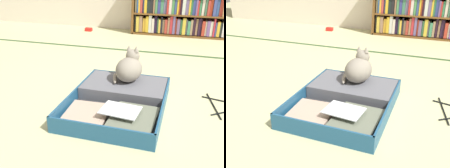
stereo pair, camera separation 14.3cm
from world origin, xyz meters
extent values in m
plane|color=#C2C28C|center=(0.00, 0.00, 0.00)|extent=(10.00, 10.00, 0.00)
cube|color=#32502A|center=(0.00, 1.30, 0.00)|extent=(4.80, 0.05, 0.00)
cube|color=brown|center=(-0.40, 2.24, 0.43)|extent=(0.03, 0.28, 0.85)
cube|color=brown|center=(0.39, 2.24, 0.01)|extent=(1.56, 0.28, 0.02)
cube|color=brown|center=(0.39, 2.24, 0.29)|extent=(1.53, 0.28, 0.02)
cube|color=black|center=(-0.36, 2.24, 0.15)|extent=(0.02, 0.24, 0.24)
cube|color=gold|center=(-0.32, 2.23, 0.14)|extent=(0.04, 0.24, 0.22)
cube|color=#967155|center=(-0.28, 2.23, 0.15)|extent=(0.04, 0.24, 0.23)
cube|color=gold|center=(-0.23, 2.25, 0.13)|extent=(0.04, 0.24, 0.19)
cube|color=gold|center=(-0.18, 2.23, 0.15)|extent=(0.04, 0.24, 0.22)
cube|color=silver|center=(-0.14, 2.23, 0.15)|extent=(0.04, 0.24, 0.24)
cube|color=beige|center=(-0.10, 2.23, 0.13)|extent=(0.03, 0.24, 0.20)
cube|color=black|center=(-0.07, 2.24, 0.15)|extent=(0.04, 0.24, 0.23)
cube|color=#457657|center=(-0.03, 2.25, 0.13)|extent=(0.02, 0.24, 0.20)
cube|color=gold|center=(-0.01, 2.23, 0.13)|extent=(0.03, 0.24, 0.19)
cube|color=#1E202E|center=(0.02, 2.25, 0.14)|extent=(0.02, 0.24, 0.22)
cube|color=#977C62|center=(0.05, 2.25, 0.13)|extent=(0.03, 0.24, 0.19)
cube|color=#B13A2F|center=(0.08, 2.23, 0.13)|extent=(0.03, 0.24, 0.19)
cube|color=#9E7556|center=(0.12, 2.24, 0.15)|extent=(0.03, 0.24, 0.22)
cube|color=#C02E36|center=(0.15, 2.23, 0.15)|extent=(0.04, 0.24, 0.24)
cube|color=slate|center=(0.19, 2.23, 0.16)|extent=(0.03, 0.24, 0.25)
cube|color=#BD3F2A|center=(0.22, 2.25, 0.14)|extent=(0.02, 0.24, 0.21)
cube|color=slate|center=(0.25, 2.23, 0.14)|extent=(0.04, 0.24, 0.21)
cube|color=#468A62|center=(0.29, 2.25, 0.13)|extent=(0.02, 0.24, 0.20)
cube|color=gold|center=(0.32, 2.23, 0.15)|extent=(0.04, 0.24, 0.22)
cube|color=slate|center=(0.36, 2.24, 0.14)|extent=(0.02, 0.24, 0.20)
cube|color=#418A63|center=(0.39, 2.23, 0.13)|extent=(0.04, 0.24, 0.19)
cube|color=#A28260|center=(0.42, 2.23, 0.14)|extent=(0.03, 0.24, 0.21)
cube|color=black|center=(0.46, 2.23, 0.16)|extent=(0.03, 0.24, 0.25)
cube|color=#9D7252|center=(0.49, 2.25, 0.15)|extent=(0.03, 0.24, 0.22)
cube|color=#29182D|center=(0.53, 2.24, 0.15)|extent=(0.04, 0.24, 0.23)
cube|color=#B83828|center=(0.58, 2.23, 0.13)|extent=(0.04, 0.24, 0.20)
cube|color=silver|center=(0.61, 2.24, 0.13)|extent=(0.02, 0.24, 0.19)
cube|color=#765292|center=(0.64, 2.23, 0.14)|extent=(0.04, 0.24, 0.20)
cube|color=silver|center=(0.68, 2.24, 0.13)|extent=(0.03, 0.24, 0.20)
cube|color=#C42B3E|center=(0.71, 2.23, 0.15)|extent=(0.02, 0.24, 0.24)
cube|color=#374584|center=(0.74, 2.23, 0.13)|extent=(0.02, 0.24, 0.19)
cube|color=gold|center=(0.77, 2.23, 0.13)|extent=(0.04, 0.24, 0.20)
cube|color=#222B2C|center=(0.80, 2.24, 0.13)|extent=(0.03, 0.24, 0.19)
cube|color=silver|center=(0.83, 2.23, 0.13)|extent=(0.02, 0.24, 0.19)
cube|color=gray|center=(-0.36, 2.25, 0.41)|extent=(0.02, 0.24, 0.23)
cube|color=#274D97|center=(-0.33, 2.24, 0.40)|extent=(0.02, 0.24, 0.20)
cube|color=gold|center=(-0.31, 2.24, 0.42)|extent=(0.02, 0.24, 0.24)
cube|color=#B23E39|center=(-0.28, 2.24, 0.40)|extent=(0.03, 0.24, 0.19)
cube|color=#3B4582|center=(-0.25, 2.25, 0.40)|extent=(0.02, 0.24, 0.20)
cube|color=gold|center=(-0.22, 2.23, 0.40)|extent=(0.03, 0.24, 0.19)
cube|color=black|center=(-0.18, 2.24, 0.41)|extent=(0.04, 0.24, 0.22)
cube|color=black|center=(-0.14, 2.24, 0.40)|extent=(0.04, 0.24, 0.20)
cube|color=#9C6F51|center=(-0.10, 2.23, 0.41)|extent=(0.02, 0.24, 0.21)
cube|color=#4A8555|center=(-0.07, 2.24, 0.40)|extent=(0.03, 0.24, 0.20)
cube|color=#383B8A|center=(-0.03, 2.25, 0.40)|extent=(0.04, 0.24, 0.19)
cube|color=#407B5D|center=(0.01, 2.25, 0.41)|extent=(0.04, 0.24, 0.22)
cube|color=slate|center=(0.05, 2.25, 0.41)|extent=(0.04, 0.24, 0.21)
cube|color=red|center=(0.08, 2.23, 0.41)|extent=(0.02, 0.24, 0.22)
cube|color=silver|center=(0.12, 2.24, 0.40)|extent=(0.04, 0.24, 0.20)
cube|color=#4B8A4E|center=(0.16, 2.24, 0.41)|extent=(0.03, 0.24, 0.23)
cube|color=#3A4E8D|center=(0.19, 2.24, 0.42)|extent=(0.03, 0.24, 0.24)
cube|color=yellow|center=(0.22, 2.24, 0.41)|extent=(0.02, 0.24, 0.22)
cube|color=#BF442C|center=(0.24, 2.24, 0.42)|extent=(0.02, 0.24, 0.23)
cube|color=black|center=(0.26, 2.23, 0.40)|extent=(0.02, 0.24, 0.20)
cube|color=silver|center=(0.30, 2.23, 0.42)|extent=(0.04, 0.24, 0.24)
cube|color=slate|center=(0.34, 2.24, 0.40)|extent=(0.04, 0.24, 0.21)
cube|color=gold|center=(0.37, 2.24, 0.41)|extent=(0.02, 0.24, 0.21)
cube|color=#3B895B|center=(0.40, 2.24, 0.42)|extent=(0.02, 0.24, 0.23)
cube|color=#344288|center=(0.43, 2.24, 0.42)|extent=(0.04, 0.24, 0.24)
cube|color=#7E5993|center=(0.46, 2.23, 0.40)|extent=(0.02, 0.24, 0.20)
cube|color=red|center=(0.48, 2.24, 0.40)|extent=(0.02, 0.24, 0.19)
cube|color=#3A8B5A|center=(0.51, 2.25, 0.40)|extent=(0.02, 0.24, 0.19)
cube|color=silver|center=(0.54, 2.25, 0.42)|extent=(0.04, 0.24, 0.24)
cube|color=#4A7F61|center=(0.58, 2.24, 0.41)|extent=(0.03, 0.24, 0.21)
cube|color=#BE3B33|center=(0.61, 2.23, 0.40)|extent=(0.03, 0.24, 0.20)
cube|color=#C13F27|center=(0.64, 2.24, 0.41)|extent=(0.03, 0.24, 0.22)
cube|color=#3E4D95|center=(0.69, 2.23, 0.41)|extent=(0.04, 0.24, 0.22)
cube|color=#314D86|center=(0.72, 2.24, 0.42)|extent=(0.03, 0.24, 0.23)
cube|color=#AE372B|center=(0.76, 2.25, 0.41)|extent=(0.04, 0.24, 0.23)
cube|color=#1F5178|center=(-0.02, -0.26, 0.01)|extent=(0.63, 0.40, 0.01)
cube|color=#1F5178|center=(-0.02, -0.45, 0.05)|extent=(0.63, 0.01, 0.11)
cube|color=#1F5178|center=(-0.33, -0.26, 0.05)|extent=(0.01, 0.40, 0.11)
cube|color=#1F5178|center=(0.29, -0.26, 0.05)|extent=(0.01, 0.40, 0.11)
cube|color=#505355|center=(-0.02, -0.26, 0.02)|extent=(0.60, 0.38, 0.01)
cube|color=#1F5178|center=(-0.02, 0.14, 0.01)|extent=(0.63, 0.40, 0.01)
cube|color=#1F5178|center=(-0.02, 0.34, 0.05)|extent=(0.63, 0.01, 0.11)
cube|color=#1F5178|center=(-0.33, 0.14, 0.05)|extent=(0.01, 0.40, 0.11)
cube|color=#1F5178|center=(0.29, 0.14, 0.05)|extent=(0.01, 0.40, 0.11)
cube|color=#505355|center=(-0.02, 0.14, 0.02)|extent=(0.60, 0.38, 0.01)
cylinder|color=black|center=(-0.02, -0.06, 0.02)|extent=(0.61, 0.02, 0.02)
cube|color=#B4AB8F|center=(-0.17, -0.26, 0.03)|extent=(0.27, 0.29, 0.02)
cube|color=tan|center=(-0.17, -0.26, 0.05)|extent=(0.28, 0.33, 0.01)
cube|color=#9A6A8F|center=(0.12, -0.26, 0.03)|extent=(0.28, 0.35, 0.02)
cube|color=#252725|center=(0.13, -0.25, 0.05)|extent=(0.27, 0.30, 0.01)
cube|color=#676E5B|center=(0.13, -0.25, 0.06)|extent=(0.28, 0.35, 0.02)
cube|color=white|center=(0.05, -0.24, 0.10)|extent=(0.25, 0.19, 0.01)
cube|color=slate|center=(-0.02, 0.14, 0.06)|extent=(0.60, 0.37, 0.10)
torus|color=white|center=(0.05, 0.12, 0.10)|extent=(0.12, 0.12, 0.01)
cylinder|color=black|center=(-0.19, 0.33, 0.05)|extent=(0.02, 0.02, 0.10)
cylinder|color=black|center=(0.15, 0.33, 0.05)|extent=(0.02, 0.02, 0.10)
cube|color=#308747|center=(0.12, -0.44, 0.02)|extent=(0.04, 0.00, 0.03)
cube|color=#329149|center=(-0.10, -0.44, 0.05)|extent=(0.04, 0.00, 0.03)
cube|color=yellow|center=(-0.19, -0.44, 0.08)|extent=(0.04, 0.00, 0.02)
ellipsoid|color=gray|center=(0.00, 0.19, 0.20)|extent=(0.23, 0.27, 0.18)
ellipsoid|color=gray|center=(0.01, 0.26, 0.16)|extent=(0.14, 0.11, 0.10)
sphere|color=gray|center=(0.01, 0.25, 0.29)|extent=(0.10, 0.10, 0.10)
cone|color=gray|center=(0.04, 0.24, 0.35)|extent=(0.04, 0.04, 0.04)
cone|color=gray|center=(-0.02, 0.24, 0.35)|extent=(0.04, 0.04, 0.04)
sphere|color=gold|center=(0.04, 0.28, 0.29)|extent=(0.02, 0.02, 0.02)
sphere|color=gold|center=(0.00, 0.29, 0.29)|extent=(0.02, 0.02, 0.02)
ellipsoid|color=gray|center=(-0.10, 0.16, 0.13)|extent=(0.08, 0.19, 0.03)
cylinder|color=black|center=(0.62, 0.16, 0.01)|extent=(0.08, 0.36, 0.01)
cylinder|color=black|center=(0.64, 0.26, 0.00)|extent=(0.20, 0.05, 0.01)
cylinder|color=black|center=(0.68, 0.08, 0.00)|extent=(0.17, 0.13, 0.01)
cube|color=red|center=(-1.07, 2.10, 0.03)|extent=(0.10, 0.07, 0.05)
camera|label=1|loc=(0.39, -1.58, 0.89)|focal=41.90mm
camera|label=2|loc=(0.53, -1.53, 0.89)|focal=41.90mm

